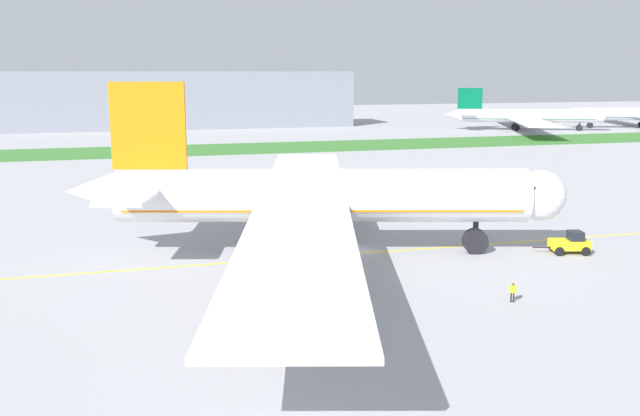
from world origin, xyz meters
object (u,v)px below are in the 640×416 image
Objects in this scene: ground_crew_wingwalker_port at (513,290)px; parked_airliner_far_centre at (638,114)px; airliner_foreground at (316,197)px; service_truck_baggage_loader at (304,163)px; ground_crew_wingwalker_starboard at (296,265)px; parked_airliner_far_left at (524,116)px; ground_crew_marshaller_front at (325,245)px; pushback_tug at (570,243)px.

ground_crew_wingwalker_port is 0.02× the size of parked_airliner_far_centre.
airliner_foreground is 22.33m from ground_crew_wingwalker_port.
parked_airliner_far_centre is (128.66, 69.12, 2.76)m from service_truck_baggage_loader.
ground_crew_wingwalker_starboard is at bearing -137.62° from parked_airliner_far_centre.
airliner_foreground reaches higher than parked_airliner_far_left.
airliner_foreground is at bearing 141.81° from ground_crew_marshaller_front.
ground_crew_wingwalker_port is at bearing -138.51° from pushback_tug.
ground_crew_marshaller_front is 0.94× the size of ground_crew_wingwalker_starboard.
parked_airliner_far_centre reaches higher than pushback_tug.
pushback_tug is 64.18m from service_truck_baggage_loader.
parked_airliner_far_centre reaches higher than ground_crew_wingwalker_starboard.
ground_crew_marshaller_front is 0.02× the size of parked_airliner_far_left.
parked_airliner_far_left reaches higher than service_truck_baggage_loader.
pushback_tug is at bearing 41.49° from ground_crew_wingwalker_port.
airliner_foreground is 58.01m from service_truck_baggage_loader.
pushback_tug reaches higher than ground_crew_wingwalker_port.
service_truck_baggage_loader is at bearing 88.49° from ground_crew_wingwalker_port.
ground_crew_marshaller_front is (-10.22, 18.15, 0.02)m from ground_crew_wingwalker_port.
ground_crew_wingwalker_starboard is 0.02× the size of parked_airliner_far_left.
ground_crew_wingwalker_port is (-13.65, -12.07, -0.05)m from pushback_tug.
parked_airliner_far_centre is at bearing -2.21° from parked_airliner_far_left.
service_truck_baggage_loader is (12.20, 57.02, 0.61)m from ground_crew_marshaller_front.
airliner_foreground is 189.28m from parked_airliner_far_centre.
airliner_foreground is at bearing 120.43° from ground_crew_wingwalker_port.
parked_airliner_far_left is at bearing 51.46° from airliner_foreground.
service_truck_baggage_loader is (13.02, 56.38, -4.17)m from airliner_foreground.
ground_crew_marshaller_front is at bearing 55.12° from ground_crew_wingwalker_starboard.
ground_crew_wingwalker_port is 75.20m from service_truck_baggage_loader.
pushback_tug is 3.47× the size of ground_crew_marshaller_front.
airliner_foreground is 13.39× the size of service_truck_baggage_loader.
pushback_tug is 0.98× the size of service_truck_baggage_loader.
service_truck_baggage_loader is at bearing 77.92° from ground_crew_marshaller_front.
parked_airliner_far_centre is (145.42, 132.67, 3.31)m from ground_crew_wingwalker_starboard.
parked_airliner_far_centre is (140.86, 126.15, 3.37)m from ground_crew_marshaller_front.
pushback_tug is at bearing -15.25° from airliner_foreground.
parked_airliner_far_centre is at bearing 28.25° from service_truck_baggage_loader.
ground_crew_wingwalker_port is 20.83m from ground_crew_marshaller_front.
airliner_foreground is 13.73× the size of pushback_tug.
pushback_tug is 18.22m from ground_crew_wingwalker_port.
ground_crew_wingwalker_port is 194.68m from parked_airliner_far_centre.
pushback_tug is 3.26× the size of ground_crew_wingwalker_starboard.
parked_airliner_far_left is (100.40, 127.71, 3.41)m from ground_crew_marshaller_front.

